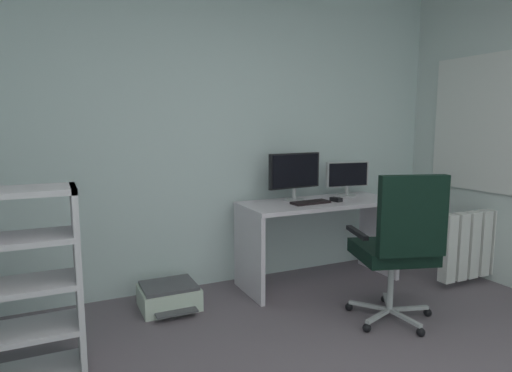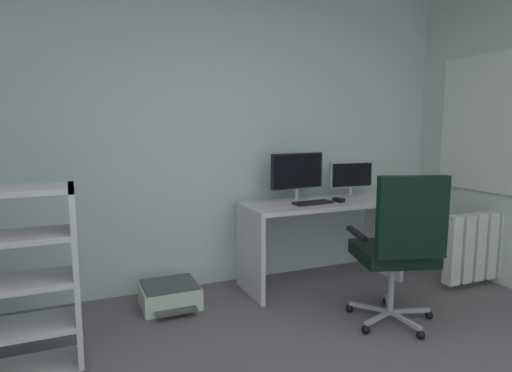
{
  "view_description": "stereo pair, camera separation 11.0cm",
  "coord_description": "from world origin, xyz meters",
  "px_view_note": "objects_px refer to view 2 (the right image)",
  "views": [
    {
      "loc": [
        -1.2,
        -1.0,
        1.42
      ],
      "look_at": [
        0.15,
        1.9,
        0.96
      ],
      "focal_mm": 30.76,
      "sensor_mm": 36.0,
      "label": 1
    },
    {
      "loc": [
        -1.1,
        -1.04,
        1.42
      ],
      "look_at": [
        0.15,
        1.9,
        0.96
      ],
      "focal_mm": 30.76,
      "sensor_mm": 36.0,
      "label": 2
    }
  ],
  "objects_px": {
    "desk": "(322,224)",
    "monitor_secondary": "(351,177)",
    "computer_mouse": "(339,200)",
    "radiator": "(489,245)",
    "monitor_main": "(297,173)",
    "keyboard": "(313,203)",
    "office_chair": "(399,244)",
    "printer": "(170,295)"
  },
  "relations": [
    {
      "from": "keyboard",
      "to": "computer_mouse",
      "type": "height_order",
      "value": "computer_mouse"
    },
    {
      "from": "monitor_main",
      "to": "office_chair",
      "type": "relative_size",
      "value": 0.47
    },
    {
      "from": "printer",
      "to": "desk",
      "type": "bearing_deg",
      "value": -0.87
    },
    {
      "from": "desk",
      "to": "monitor_main",
      "type": "height_order",
      "value": "monitor_main"
    },
    {
      "from": "desk",
      "to": "monitor_secondary",
      "type": "relative_size",
      "value": 3.24
    },
    {
      "from": "desk",
      "to": "monitor_main",
      "type": "distance_m",
      "value": 0.5
    },
    {
      "from": "computer_mouse",
      "to": "radiator",
      "type": "relative_size",
      "value": 0.1
    },
    {
      "from": "desk",
      "to": "radiator",
      "type": "height_order",
      "value": "desk"
    },
    {
      "from": "office_chair",
      "to": "printer",
      "type": "bearing_deg",
      "value": 144.68
    },
    {
      "from": "radiator",
      "to": "monitor_secondary",
      "type": "bearing_deg",
      "value": 143.17
    },
    {
      "from": "office_chair",
      "to": "radiator",
      "type": "height_order",
      "value": "office_chair"
    },
    {
      "from": "printer",
      "to": "office_chair",
      "type": "bearing_deg",
      "value": -35.32
    },
    {
      "from": "monitor_main",
      "to": "office_chair",
      "type": "distance_m",
      "value": 1.17
    },
    {
      "from": "monitor_secondary",
      "to": "office_chair",
      "type": "bearing_deg",
      "value": -108.16
    },
    {
      "from": "office_chair",
      "to": "printer",
      "type": "height_order",
      "value": "office_chair"
    },
    {
      "from": "radiator",
      "to": "desk",
      "type": "bearing_deg",
      "value": 155.97
    },
    {
      "from": "office_chair",
      "to": "computer_mouse",
      "type": "bearing_deg",
      "value": 84.06
    },
    {
      "from": "desk",
      "to": "printer",
      "type": "distance_m",
      "value": 1.43
    },
    {
      "from": "desk",
      "to": "radiator",
      "type": "distance_m",
      "value": 1.49
    },
    {
      "from": "office_chair",
      "to": "radiator",
      "type": "xyz_separation_m",
      "value": [
        1.32,
        0.36,
        -0.25
      ]
    },
    {
      "from": "keyboard",
      "to": "office_chair",
      "type": "distance_m",
      "value": 0.91
    },
    {
      "from": "desk",
      "to": "monitor_secondary",
      "type": "xyz_separation_m",
      "value": [
        0.38,
        0.12,
        0.39
      ]
    },
    {
      "from": "desk",
      "to": "monitor_secondary",
      "type": "bearing_deg",
      "value": 17.56
    },
    {
      "from": "desk",
      "to": "computer_mouse",
      "type": "relative_size",
      "value": 14.02
    },
    {
      "from": "computer_mouse",
      "to": "office_chair",
      "type": "height_order",
      "value": "office_chair"
    },
    {
      "from": "printer",
      "to": "monitor_secondary",
      "type": "bearing_deg",
      "value": 3.32
    },
    {
      "from": "monitor_main",
      "to": "printer",
      "type": "relative_size",
      "value": 1.12
    },
    {
      "from": "desk",
      "to": "computer_mouse",
      "type": "bearing_deg",
      "value": -32.65
    },
    {
      "from": "keyboard",
      "to": "printer",
      "type": "distance_m",
      "value": 1.39
    },
    {
      "from": "office_chair",
      "to": "keyboard",
      "type": "bearing_deg",
      "value": 100.75
    },
    {
      "from": "computer_mouse",
      "to": "keyboard",
      "type": "bearing_deg",
      "value": 166.31
    },
    {
      "from": "desk",
      "to": "monitor_main",
      "type": "xyz_separation_m",
      "value": [
        -0.19,
        0.12,
        0.45
      ]
    },
    {
      "from": "monitor_main",
      "to": "desk",
      "type": "bearing_deg",
      "value": -33.22
    },
    {
      "from": "monitor_main",
      "to": "printer",
      "type": "height_order",
      "value": "monitor_main"
    },
    {
      "from": "monitor_main",
      "to": "radiator",
      "type": "xyz_separation_m",
      "value": [
        1.53,
        -0.72,
        -0.63
      ]
    },
    {
      "from": "computer_mouse",
      "to": "printer",
      "type": "xyz_separation_m",
      "value": [
        -1.47,
        0.1,
        -0.67
      ]
    },
    {
      "from": "keyboard",
      "to": "office_chair",
      "type": "height_order",
      "value": "office_chair"
    },
    {
      "from": "desk",
      "to": "radiator",
      "type": "relative_size",
      "value": 1.46
    },
    {
      "from": "desk",
      "to": "keyboard",
      "type": "bearing_deg",
      "value": -151.88
    },
    {
      "from": "keyboard",
      "to": "office_chair",
      "type": "bearing_deg",
      "value": -83.62
    },
    {
      "from": "office_chair",
      "to": "desk",
      "type": "bearing_deg",
      "value": 91.76
    },
    {
      "from": "desk",
      "to": "radiator",
      "type": "xyz_separation_m",
      "value": [
        1.35,
        -0.6,
        -0.19
      ]
    }
  ]
}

